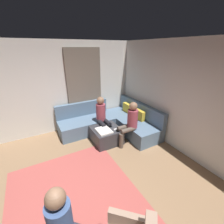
{
  "coord_description": "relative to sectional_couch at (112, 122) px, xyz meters",
  "views": [
    {
      "loc": [
        1.74,
        -0.22,
        2.5
      ],
      "look_at": [
        -1.63,
        1.63,
        0.85
      ],
      "focal_mm": 24.32,
      "sensor_mm": 36.0,
      "label": 1
    }
  ],
  "objects": [
    {
      "name": "ground_plane",
      "position": [
        2.08,
        -1.88,
        -0.33
      ],
      "size": [
        6.0,
        6.0,
        0.1
      ],
      "primitive_type": "cube",
      "color": "#8C6B4C"
    },
    {
      "name": "wall_back",
      "position": [
        2.08,
        1.06,
        1.07
      ],
      "size": [
        6.0,
        0.12,
        2.7
      ],
      "primitive_type": "cube",
      "color": "silver",
      "rests_on": "ground_plane"
    },
    {
      "name": "sectional_couch",
      "position": [
        0.0,
        0.0,
        0.0
      ],
      "size": [
        2.1,
        2.55,
        0.87
      ],
      "color": "slate",
      "rests_on": "ground_plane"
    },
    {
      "name": "person_on_couch_side",
      "position": [
        0.15,
        -0.41,
        0.38
      ],
      "size": [
        0.6,
        0.3,
        1.2
      ],
      "rotation": [
        0.0,
        0.0,
        -1.57
      ],
      "color": "black",
      "rests_on": "ground_plane"
    },
    {
      "name": "curtain_panel",
      "position": [
        -0.76,
        -0.58,
        0.97
      ],
      "size": [
        0.06,
        1.1,
        2.5
      ],
      "primitive_type": "cube",
      "color": "#726659",
      "rests_on": "ground_plane"
    },
    {
      "name": "person_on_couch_back",
      "position": [
        0.87,
        0.06,
        0.38
      ],
      "size": [
        0.3,
        0.6,
        1.2
      ],
      "rotation": [
        0.0,
        0.0,
        3.14
      ],
      "color": "brown",
      "rests_on": "ground_plane"
    },
    {
      "name": "coffee_mug",
      "position": [
        0.3,
        -0.29,
        0.19
      ],
      "size": [
        0.08,
        0.08,
        0.1
      ],
      "primitive_type": "cylinder",
      "color": "#334C72",
      "rests_on": "ottoman"
    },
    {
      "name": "area_rug",
      "position": [
        1.88,
        -1.78,
        -0.27
      ],
      "size": [
        2.6,
        2.2,
        0.01
      ],
      "primitive_type": "cube",
      "color": "#AD4C47",
      "rests_on": "ground_plane"
    },
    {
      "name": "game_remote",
      "position": [
        0.7,
        -0.25,
        0.15
      ],
      "size": [
        0.05,
        0.15,
        0.02
      ],
      "primitive_type": "cube",
      "color": "white",
      "rests_on": "ottoman"
    },
    {
      "name": "wall_left",
      "position": [
        -0.86,
        -1.88,
        1.07
      ],
      "size": [
        0.12,
        6.0,
        2.7
      ],
      "primitive_type": "cube",
      "color": "silver",
      "rests_on": "ground_plane"
    },
    {
      "name": "ottoman",
      "position": [
        0.52,
        -0.47,
        -0.07
      ],
      "size": [
        0.76,
        0.76,
        0.42
      ],
      "primitive_type": "cube",
      "color": "#333338",
      "rests_on": "ground_plane"
    },
    {
      "name": "folded_blanket",
      "position": [
        0.62,
        -0.59,
        0.16
      ],
      "size": [
        0.44,
        0.36,
        0.04
      ],
      "primitive_type": "cube",
      "color": "white",
      "rests_on": "ottoman"
    }
  ]
}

